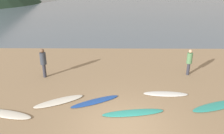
# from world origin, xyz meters

# --- Properties ---
(ground_plane) EXTENTS (120.00, 120.00, 0.20)m
(ground_plane) POSITION_xyz_m (0.00, 10.00, -0.10)
(ground_plane) COLOR #997C5B
(ground_plane) RESTS_ON ground
(surfboard_2) EXTENTS (2.39, 1.12, 0.09)m
(surfboard_2) POSITION_xyz_m (-4.92, 0.75, 0.04)
(surfboard_2) COLOR silver
(surfboard_2) RESTS_ON ground
(surfboard_3) EXTENTS (2.33, 1.67, 0.10)m
(surfboard_3) POSITION_xyz_m (-2.95, 1.83, 0.05)
(surfboard_3) COLOR silver
(surfboard_3) RESTS_ON ground
(surfboard_4) EXTENTS (2.33, 1.55, 0.07)m
(surfboard_4) POSITION_xyz_m (-1.26, 1.86, 0.03)
(surfboard_4) COLOR #1E479E
(surfboard_4) RESTS_ON ground
(surfboard_5) EXTENTS (2.74, 0.91, 0.07)m
(surfboard_5) POSITION_xyz_m (0.45, 0.92, 0.03)
(surfboard_5) COLOR teal
(surfboard_5) RESTS_ON ground
(surfboard_6) EXTENTS (2.21, 0.63, 0.08)m
(surfboard_6) POSITION_xyz_m (2.19, 2.63, 0.04)
(surfboard_6) COLOR white
(surfboard_6) RESTS_ON ground
(surfboard_7) EXTENTS (2.72, 1.51, 0.07)m
(surfboard_7) POSITION_xyz_m (4.30, 1.52, 0.04)
(surfboard_7) COLOR teal
(surfboard_7) RESTS_ON ground
(person_0) EXTENTS (0.32, 0.32, 1.58)m
(person_0) POSITION_xyz_m (4.05, 5.16, 0.93)
(person_0) COLOR #2D2D38
(person_0) RESTS_ON ground
(person_1) EXTENTS (0.35, 0.35, 1.72)m
(person_1) POSITION_xyz_m (-4.45, 4.73, 1.02)
(person_1) COLOR #2D2D38
(person_1) RESTS_ON ground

